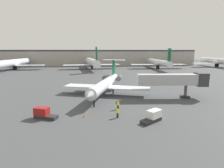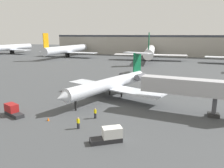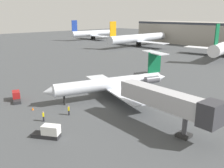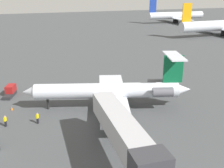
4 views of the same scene
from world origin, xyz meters
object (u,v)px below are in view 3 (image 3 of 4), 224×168
Objects in this scene: baggage_tug_trailing at (49,132)px; jet_bridge at (171,102)px; parked_airliner_west_mid at (139,38)px; parked_airliner_west_end at (93,33)px; ground_crew_loader at (69,110)px; baggage_tug_lead at (16,97)px; regional_jet at (115,83)px; traffic_cone_near at (33,109)px; ground_crew_marshaller at (43,116)px.

jet_bridge is at bearing 53.66° from baggage_tug_trailing.
parked_airliner_west_mid is at bearing 133.23° from jet_bridge.
parked_airliner_west_end reaches higher than baggage_tug_trailing.
baggage_tug_trailing is at bearing -53.43° from ground_crew_loader.
ground_crew_loader is at bearing 14.55° from baggage_tug_lead.
traffic_cone_near is (-4.95, -15.86, -2.85)m from regional_jet.
parked_airliner_west_mid is at bearing -7.88° from parked_airliner_west_end.
parked_airliner_west_end is (-106.97, 95.15, 3.38)m from baggage_tug_trailing.
baggage_tug_lead and baggage_tug_trailing have the same top height.
regional_jet is at bearing 108.67° from baggage_tug_trailing.
ground_crew_marshaller is 12.77m from baggage_tug_lead.
ground_crew_loader is (1.50, -12.38, -2.27)m from regional_jet.
baggage_tug_trailing is at bearing -9.80° from baggage_tug_lead.
parked_airliner_west_mid is (-70.00, 74.46, -0.16)m from jet_bridge.
baggage_tug_trailing is (6.42, -19.02, -2.29)m from regional_jet.
ground_crew_marshaller is 0.41× the size of baggage_tug_trailing.
jet_bridge is 10.07× the size of ground_crew_loader.
baggage_tug_trailing is (4.92, -6.64, -0.02)m from ground_crew_loader.
parked_airliner_west_mid reaches higher than regional_jet.
traffic_cone_near is at bearing 164.47° from baggage_tug_trailing.
baggage_tug_trailing is 7.43× the size of traffic_cone_near.
jet_bridge reaches higher than traffic_cone_near.
regional_jet reaches higher than jet_bridge.
ground_crew_loader is at bearing 28.28° from traffic_cone_near.
ground_crew_loader is at bearing 126.57° from baggage_tug_trailing.
baggage_tug_trailing is (-10.39, -14.13, -3.71)m from jet_bridge.
ground_crew_loader is at bearing -153.93° from jet_bridge.
jet_bridge is at bearing 26.07° from ground_crew_loader.
baggage_tug_trailing is at bearing -71.33° from regional_jet.
ground_crew_marshaller is 3.07× the size of traffic_cone_near.
parked_airliner_west_end is (-95.59, 91.98, 3.94)m from traffic_cone_near.
regional_jet reaches higher than ground_crew_marshaller.
baggage_tug_lead is at bearing -165.45° from ground_crew_loader.
ground_crew_loader is 98.59m from parked_airliner_west_mid.
ground_crew_marshaller is 5.92m from traffic_cone_near.
parked_airliner_west_end reaches higher than traffic_cone_near.
ground_crew_loader is 13.82m from baggage_tug_lead.
jet_bridge reaches higher than ground_crew_marshaller.
baggage_tug_lead reaches higher than ground_crew_marshaller.
jet_bridge is (16.82, -4.89, 1.43)m from regional_jet.
jet_bridge is 4.02× the size of baggage_tug_lead.
regional_jet reaches higher than traffic_cone_near.
baggage_tug_lead reaches higher than traffic_cone_near.
ground_crew_loader is 0.04× the size of parked_airliner_west_mid.
parked_airliner_west_end is at bearing 139.06° from ground_crew_loader.
jet_bridge is 0.51× the size of parked_airliner_west_end.
ground_crew_loader is at bearing -40.94° from parked_airliner_west_end.
baggage_tug_trailing is 143.20m from parked_airliner_west_end.
ground_crew_marshaller is 5.98m from baggage_tug_trailing.
parked_airliner_west_end is at bearing 136.10° from traffic_cone_near.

